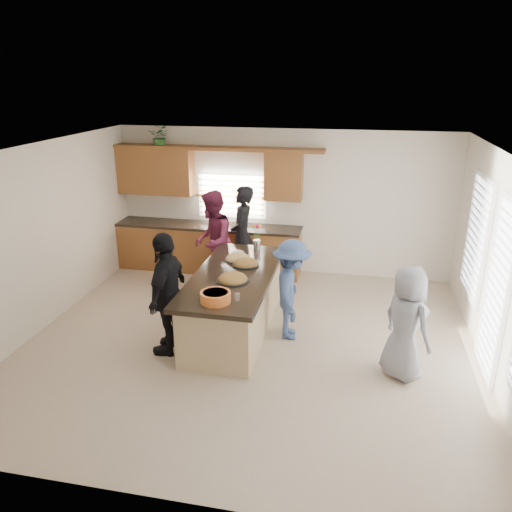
% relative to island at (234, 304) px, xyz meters
% --- Properties ---
extents(floor, '(6.50, 6.50, 0.00)m').
position_rel_island_xyz_m(floor, '(0.30, -0.31, -0.45)').
color(floor, tan).
rests_on(floor, ground).
extents(room_shell, '(6.52, 6.02, 2.81)m').
position_rel_island_xyz_m(room_shell, '(0.30, -0.31, 1.45)').
color(room_shell, silver).
rests_on(room_shell, ground).
extents(back_cabinetry, '(4.08, 0.66, 2.46)m').
position_rel_island_xyz_m(back_cabinetry, '(-1.16, 2.42, 0.46)').
color(back_cabinetry, brown).
rests_on(back_cabinetry, ground).
extents(right_wall_glazing, '(0.06, 4.00, 2.25)m').
position_rel_island_xyz_m(right_wall_glazing, '(3.52, -0.45, 0.89)').
color(right_wall_glazing, white).
rests_on(right_wall_glazing, ground).
extents(island, '(1.16, 2.70, 0.95)m').
position_rel_island_xyz_m(island, '(0.00, 0.00, 0.00)').
color(island, tan).
rests_on(island, ground).
extents(platter_front, '(0.47, 0.47, 0.19)m').
position_rel_island_xyz_m(platter_front, '(0.06, -0.28, 0.53)').
color(platter_front, black).
rests_on(platter_front, island).
extents(platter_mid, '(0.42, 0.42, 0.17)m').
position_rel_island_xyz_m(platter_mid, '(0.10, 0.37, 0.52)').
color(platter_mid, black).
rests_on(platter_mid, island).
extents(platter_back, '(0.41, 0.41, 0.17)m').
position_rel_island_xyz_m(platter_back, '(-0.08, 0.57, 0.52)').
color(platter_back, black).
rests_on(platter_back, island).
extents(salad_bowl, '(0.40, 0.40, 0.14)m').
position_rel_island_xyz_m(salad_bowl, '(0.01, -1.00, 0.58)').
color(salad_bowl, orange).
rests_on(salad_bowl, island).
extents(clear_cup, '(0.07, 0.07, 0.10)m').
position_rel_island_xyz_m(clear_cup, '(0.27, -0.90, 0.55)').
color(clear_cup, white).
rests_on(clear_cup, island).
extents(plate_stack, '(0.21, 0.21, 0.04)m').
position_rel_island_xyz_m(plate_stack, '(-0.14, 0.82, 0.52)').
color(plate_stack, '#AE91D3').
rests_on(plate_stack, island).
extents(flower_vase, '(0.14, 0.14, 0.45)m').
position_rel_island_xyz_m(flower_vase, '(0.12, 1.11, 0.74)').
color(flower_vase, silver).
rests_on(flower_vase, island).
extents(potted_plant, '(0.41, 0.36, 0.43)m').
position_rel_island_xyz_m(potted_plant, '(-2.05, 2.51, 2.16)').
color(potted_plant, '#316829').
rests_on(potted_plant, back_cabinetry).
extents(woman_left_back, '(0.51, 0.71, 1.84)m').
position_rel_island_xyz_m(woman_left_back, '(-0.33, 1.96, 0.47)').
color(woman_left_back, black).
rests_on(woman_left_back, ground).
extents(woman_left_mid, '(0.81, 0.98, 1.83)m').
position_rel_island_xyz_m(woman_left_mid, '(-0.77, 1.50, 0.46)').
color(woman_left_mid, maroon).
rests_on(woman_left_mid, ground).
extents(woman_left_front, '(0.48, 1.06, 1.77)m').
position_rel_island_xyz_m(woman_left_front, '(-0.76, -0.75, 0.43)').
color(woman_left_front, black).
rests_on(woman_left_front, ground).
extents(woman_right_back, '(0.68, 1.04, 1.52)m').
position_rel_island_xyz_m(woman_right_back, '(0.87, 0.00, 0.31)').
color(woman_right_back, '#394F7C').
rests_on(woman_right_back, ground).
extents(woman_right_front, '(0.85, 0.89, 1.53)m').
position_rel_island_xyz_m(woman_right_front, '(2.44, -0.74, 0.31)').
color(woman_right_front, gray).
rests_on(woman_right_front, ground).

